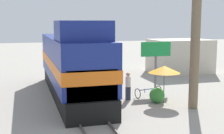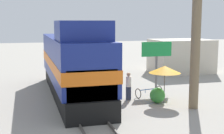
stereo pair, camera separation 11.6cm
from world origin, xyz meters
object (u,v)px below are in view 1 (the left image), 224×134
(vendor_umbrella, at_px, (164,69))
(bicycle, at_px, (148,92))
(billboard_sign, at_px, (156,53))
(utility_pole, at_px, (196,30))
(person_bystander, at_px, (128,85))
(locomotive, at_px, (73,65))

(vendor_umbrella, height_order, bicycle, vendor_umbrella)
(vendor_umbrella, xyz_separation_m, billboard_sign, (1.09, 3.75, 0.67))
(utility_pole, height_order, bicycle, utility_pole)
(vendor_umbrella, bearing_deg, bicycle, 102.53)
(billboard_sign, relative_size, person_bystander, 1.99)
(locomotive, xyz_separation_m, utility_pole, (6.36, -4.86, 2.45))
(bicycle, bearing_deg, vendor_umbrella, -1.08)
(locomotive, relative_size, person_bystander, 7.43)
(utility_pole, bearing_deg, vendor_umbrella, 123.76)
(utility_pole, relative_size, bicycle, 4.77)
(person_bystander, xyz_separation_m, bicycle, (1.59, 0.34, -0.64))
(utility_pole, xyz_separation_m, bicycle, (-1.47, 3.29, -4.29))
(utility_pole, distance_m, bicycle, 5.60)
(vendor_umbrella, relative_size, bicycle, 1.22)
(locomotive, bearing_deg, utility_pole, -37.38)
(billboard_sign, height_order, bicycle, billboard_sign)
(billboard_sign, xyz_separation_m, bicycle, (-1.45, -2.12, -2.44))
(locomotive, bearing_deg, billboard_sign, 4.98)
(locomotive, distance_m, person_bystander, 3.99)
(locomotive, xyz_separation_m, person_bystander, (3.30, -1.91, -1.20))
(person_bystander, bearing_deg, locomotive, 149.98)
(locomotive, height_order, person_bystander, locomotive)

